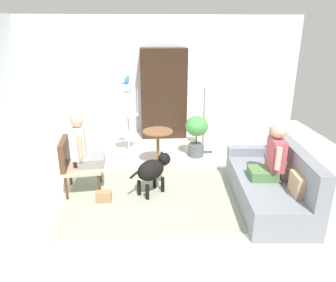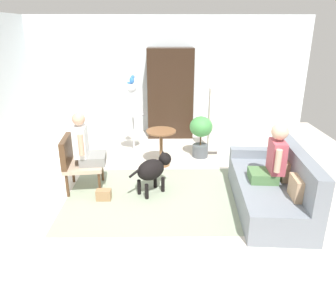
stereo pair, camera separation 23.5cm
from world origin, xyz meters
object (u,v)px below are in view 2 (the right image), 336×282
at_px(couch, 272,186).
at_px(handbag, 104,195).
at_px(round_end_table, 161,143).
at_px(bird_cage_stand, 133,117).
at_px(armchair, 76,159).
at_px(parrot, 132,80).
at_px(dog, 153,169).
at_px(armoire_cabinet, 170,93).
at_px(person_on_armchair, 85,144).
at_px(potted_plant, 201,132).
at_px(person_on_couch, 273,158).
at_px(column_lamp, 213,122).

xyz_separation_m(couch, handbag, (-2.44, 0.18, -0.22)).
bearing_deg(round_end_table, bird_cage_stand, 131.76).
distance_m(armchair, handbag, 0.72).
distance_m(couch, parrot, 3.21).
xyz_separation_m(dog, armoire_cabinet, (0.32, 2.78, 0.62)).
distance_m(person_on_armchair, potted_plant, 2.33).
relative_size(couch, dog, 3.09).
bearing_deg(person_on_armchair, parrot, 68.38).
relative_size(person_on_couch, potted_plant, 1.01).
height_order(bird_cage_stand, potted_plant, bird_cage_stand).
relative_size(person_on_armchair, dog, 1.30).
xyz_separation_m(person_on_couch, armoire_cabinet, (-1.34, 3.20, 0.26)).
distance_m(armchair, bird_cage_stand, 1.73).
relative_size(round_end_table, parrot, 3.97).
bearing_deg(handbag, armchair, 142.08).
relative_size(armchair, round_end_table, 1.28).
bearing_deg(potted_plant, handbag, -134.36).
relative_size(person_on_armchair, potted_plant, 0.99).
relative_size(couch, column_lamp, 1.45).
distance_m(person_on_couch, armoire_cabinet, 3.48).
relative_size(armchair, dog, 1.38).
height_order(person_on_couch, column_lamp, column_lamp).
bearing_deg(armchair, dog, -6.34).
height_order(couch, potted_plant, couch).
distance_m(round_end_table, parrot, 1.34).
bearing_deg(column_lamp, round_end_table, -150.05).
bearing_deg(bird_cage_stand, person_on_armchair, -111.32).
bearing_deg(person_on_armchair, handbag, -50.30).
bearing_deg(round_end_table, armchair, -145.30).
height_order(bird_cage_stand, parrot, parrot).
distance_m(person_on_couch, dog, 1.75).
distance_m(couch, armoire_cabinet, 3.55).
xyz_separation_m(armoire_cabinet, handbag, (-1.05, -3.01, -0.93)).
xyz_separation_m(round_end_table, bird_cage_stand, (-0.56, 0.63, 0.31)).
distance_m(couch, potted_plant, 2.02).
bearing_deg(person_on_couch, bird_cage_stand, 135.24).
xyz_separation_m(armchair, armoire_cabinet, (1.51, 2.65, 0.51)).
relative_size(couch, person_on_armchair, 2.38).
xyz_separation_m(armchair, round_end_table, (1.31, 0.91, -0.06)).
xyz_separation_m(armchair, handbag, (0.46, -0.36, -0.42)).
height_order(bird_cage_stand, handbag, bird_cage_stand).
height_order(person_on_couch, handbag, person_on_couch).
relative_size(armchair, column_lamp, 0.65).
relative_size(potted_plant, handbag, 3.77).
bearing_deg(armchair, round_end_table, 34.70).
xyz_separation_m(round_end_table, handbag, (-0.85, -1.27, -0.36)).
bearing_deg(armoire_cabinet, handbag, -109.23).
distance_m(person_on_armchair, handbag, 0.83).
bearing_deg(armchair, handbag, -37.92).
xyz_separation_m(person_on_armchair, armoire_cabinet, (1.36, 2.64, 0.26)).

